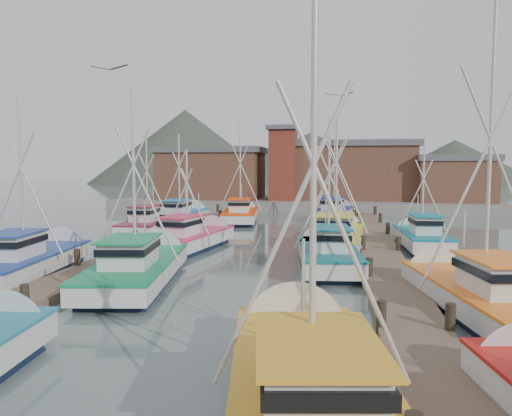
% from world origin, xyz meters
% --- Properties ---
extents(ground, '(260.00, 260.00, 0.00)m').
position_xyz_m(ground, '(0.00, 0.00, 0.00)').
color(ground, '#546463').
rests_on(ground, ground).
extents(dock_left, '(2.30, 46.00, 1.50)m').
position_xyz_m(dock_left, '(-7.00, 4.04, 0.21)').
color(dock_left, brown).
rests_on(dock_left, ground).
extents(dock_right, '(2.30, 46.00, 1.50)m').
position_xyz_m(dock_right, '(7.00, 4.04, 0.21)').
color(dock_right, brown).
rests_on(dock_right, ground).
extents(quay, '(44.00, 16.00, 1.20)m').
position_xyz_m(quay, '(0.00, 37.00, 0.60)').
color(quay, gray).
rests_on(quay, ground).
extents(shed_left, '(12.72, 8.48, 6.20)m').
position_xyz_m(shed_left, '(-11.00, 35.00, 4.34)').
color(shed_left, brown).
rests_on(shed_left, quay).
extents(shed_center, '(14.84, 9.54, 6.90)m').
position_xyz_m(shed_center, '(6.00, 37.00, 4.69)').
color(shed_center, brown).
rests_on(shed_center, quay).
extents(shed_right, '(8.48, 6.36, 5.20)m').
position_xyz_m(shed_right, '(17.00, 34.00, 3.84)').
color(shed_right, brown).
rests_on(shed_right, quay).
extents(lookout_tower, '(3.60, 3.60, 8.50)m').
position_xyz_m(lookout_tower, '(-2.00, 33.00, 5.55)').
color(lookout_tower, maroon).
rests_on(lookout_tower, quay).
extents(distant_hills, '(175.00, 140.00, 42.00)m').
position_xyz_m(distant_hills, '(-12.76, 122.59, 0.00)').
color(distant_hills, '#424E41').
rests_on(distant_hills, ground).
extents(boat_1, '(4.76, 10.47, 9.51)m').
position_xyz_m(boat_1, '(4.10, -14.04, 0.68)').
color(boat_1, '#0F1A32').
rests_on(boat_1, ground).
extents(boat_4, '(4.54, 10.20, 9.53)m').
position_xyz_m(boat_4, '(-4.22, -3.24, 0.68)').
color(boat_4, '#0F1A32').
rests_on(boat_4, ground).
extents(boat_5, '(3.78, 9.17, 8.55)m').
position_xyz_m(boat_5, '(4.02, 1.82, 0.68)').
color(boat_5, '#0F1A32').
rests_on(boat_5, ground).
extents(boat_6, '(3.88, 9.48, 9.25)m').
position_xyz_m(boat_6, '(-10.05, -2.58, 0.68)').
color(boat_6, '#0F1A32').
rests_on(boat_6, ground).
extents(boat_7, '(4.67, 9.80, 11.69)m').
position_xyz_m(boat_7, '(9.57, -5.37, 0.69)').
color(boat_7, '#0F1A32').
rests_on(boat_7, ground).
extents(boat_8, '(4.05, 9.27, 7.00)m').
position_xyz_m(boat_8, '(-4.48, 5.64, 0.67)').
color(boat_8, '#0F1A32').
rests_on(boat_8, ground).
extents(boat_9, '(4.02, 10.61, 9.80)m').
position_xyz_m(boat_9, '(4.44, 8.33, 0.68)').
color(boat_9, '#0F1A32').
rests_on(boat_9, ground).
extents(boat_10, '(3.46, 8.89, 8.30)m').
position_xyz_m(boat_10, '(-9.89, 12.19, 0.68)').
color(boat_10, '#0F1A32').
rests_on(boat_10, ground).
extents(boat_11, '(3.08, 8.06, 7.54)m').
position_xyz_m(boat_11, '(9.69, 8.54, 0.68)').
color(boat_11, '#0F1A32').
rests_on(boat_11, ground).
extents(boat_12, '(4.06, 9.55, 9.93)m').
position_xyz_m(boat_12, '(-4.52, 21.05, 0.68)').
color(boat_12, '#0F1A32').
rests_on(boat_12, ground).
extents(boat_13, '(4.06, 9.34, 10.24)m').
position_xyz_m(boat_13, '(4.10, 24.12, 0.69)').
color(boat_13, '#0F1A32').
rests_on(boat_13, ground).
extents(boat_14, '(3.71, 9.72, 8.82)m').
position_xyz_m(boat_14, '(-9.44, 18.65, 0.68)').
color(boat_14, '#0F1A32').
rests_on(boat_14, ground).
extents(gull_near, '(1.54, 0.61, 0.24)m').
position_xyz_m(gull_near, '(-4.22, -5.81, 9.04)').
color(gull_near, gray).
rests_on(gull_near, ground).
extents(gull_far, '(1.50, 0.66, 0.24)m').
position_xyz_m(gull_far, '(4.53, 2.99, 9.01)').
color(gull_far, gray).
rests_on(gull_far, ground).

